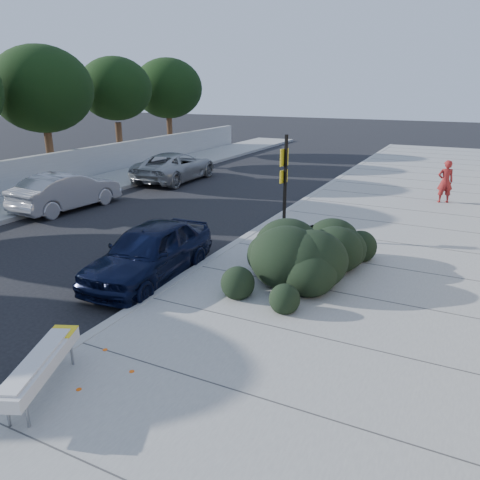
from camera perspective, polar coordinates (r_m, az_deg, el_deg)
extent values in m
plane|color=black|center=(10.08, -10.98, -7.62)|extent=(120.00, 120.00, 0.00)
cube|color=gray|center=(12.85, 24.59, -2.87)|extent=(11.20, 50.00, 0.15)
cube|color=gray|center=(19.87, -24.38, 4.22)|extent=(3.00, 50.00, 0.15)
cube|color=#9E9E99|center=(14.04, 1.32, 0.60)|extent=(0.22, 50.00, 0.17)
cube|color=#9E9E99|center=(18.75, -21.44, 3.87)|extent=(0.22, 50.00, 0.17)
cylinder|color=#332114|center=(24.49, -22.11, 9.58)|extent=(0.36, 0.36, 2.40)
ellipsoid|color=black|center=(24.28, -22.98, 16.56)|extent=(4.60, 4.60, 3.91)
cylinder|color=#332114|center=(28.03, -14.45, 11.27)|extent=(0.36, 0.36, 2.40)
ellipsoid|color=black|center=(27.85, -14.96, 17.39)|extent=(4.00, 4.00, 3.40)
cylinder|color=#332114|center=(31.97, -8.54, 12.43)|extent=(0.36, 0.36, 2.40)
ellipsoid|color=black|center=(31.81, -8.80, 17.81)|extent=(4.40, 4.40, 3.74)
cylinder|color=gray|center=(7.07, -26.41, -18.50)|extent=(0.04, 0.04, 0.36)
cylinder|color=gray|center=(6.96, -24.51, -18.85)|extent=(0.04, 0.04, 0.36)
cylinder|color=gray|center=(8.12, -21.49, -12.77)|extent=(0.04, 0.04, 0.36)
cylinder|color=gray|center=(8.02, -19.82, -12.96)|extent=(0.04, 0.04, 0.36)
cylinder|color=gray|center=(7.50, -23.90, -14.47)|extent=(0.59, 1.33, 0.03)
cylinder|color=gray|center=(7.39, -22.10, -14.72)|extent=(0.59, 1.33, 0.03)
cube|color=#B2B2B2|center=(7.38, -23.13, -13.77)|extent=(1.09, 1.88, 0.20)
cube|color=yellow|center=(7.91, -20.90, -10.37)|extent=(0.50, 0.50, 0.02)
cylinder|color=black|center=(11.58, 7.05, -0.84)|extent=(0.06, 0.06, 0.86)
cylinder|color=black|center=(11.99, 8.77, -0.24)|extent=(0.06, 0.06, 0.86)
cylinder|color=black|center=(11.65, 8.02, 1.47)|extent=(0.25, 0.54, 0.06)
cube|color=black|center=(13.25, 5.50, 6.33)|extent=(0.09, 0.09, 2.94)
cube|color=yellow|center=(13.14, 5.42, 10.00)|extent=(0.12, 0.33, 0.48)
cube|color=yellow|center=(13.22, 5.35, 7.71)|extent=(0.12, 0.31, 0.36)
ellipsoid|color=black|center=(10.78, 8.26, -0.46)|extent=(2.50, 4.29, 1.53)
imported|color=black|center=(11.11, -10.98, -1.41)|extent=(1.76, 3.98, 1.33)
imported|color=#9A9A9E|center=(18.33, -20.37, 5.61)|extent=(1.71, 4.24, 1.37)
imported|color=#9A9E9F|center=(22.85, -7.89, 8.87)|extent=(2.45, 4.97, 1.36)
imported|color=maroon|center=(19.20, 23.74, 6.55)|extent=(0.68, 0.57, 1.60)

